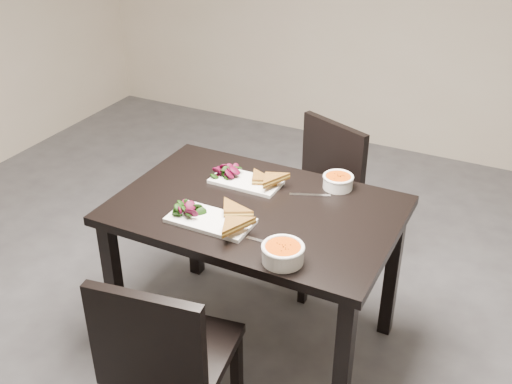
% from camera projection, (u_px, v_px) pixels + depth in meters
% --- Properties ---
extents(ground, '(5.00, 5.00, 0.00)m').
position_uv_depth(ground, '(235.00, 344.00, 2.95)').
color(ground, '#47474C').
rests_on(ground, ground).
extents(table, '(1.20, 0.80, 0.75)m').
position_uv_depth(table, '(256.00, 226.00, 2.66)').
color(table, black).
rests_on(table, ground).
extents(chair_near, '(0.48, 0.48, 0.85)m').
position_uv_depth(chair_near, '(165.00, 356.00, 2.21)').
color(chair_near, black).
rests_on(chair_near, ground).
extents(chair_far, '(0.55, 0.55, 0.85)m').
position_uv_depth(chair_far, '(317.00, 192.00, 3.25)').
color(chair_far, black).
rests_on(chair_far, ground).
extents(plate_near, '(0.35, 0.17, 0.02)m').
position_uv_depth(plate_near, '(210.00, 220.00, 2.50)').
color(plate_near, white).
rests_on(plate_near, table).
extents(sandwich_near, '(0.21, 0.20, 0.06)m').
position_uv_depth(sandwich_near, '(226.00, 215.00, 2.46)').
color(sandwich_near, '#98621F').
rests_on(sandwich_near, plate_near).
extents(salad_near, '(0.11, 0.10, 0.05)m').
position_uv_depth(salad_near, '(189.00, 208.00, 2.52)').
color(salad_near, black).
rests_on(salad_near, plate_near).
extents(soup_bowl_near, '(0.16, 0.16, 0.07)m').
position_uv_depth(soup_bowl_near, '(283.00, 252.00, 2.25)').
color(soup_bowl_near, white).
rests_on(soup_bowl_near, table).
extents(cutlery_near, '(0.18, 0.02, 0.00)m').
position_uv_depth(cutlery_near, '(268.00, 243.00, 2.37)').
color(cutlery_near, silver).
rests_on(cutlery_near, table).
extents(plate_far, '(0.32, 0.16, 0.02)m').
position_uv_depth(plate_far, '(246.00, 182.00, 2.78)').
color(plate_far, white).
rests_on(plate_far, table).
extents(sandwich_far, '(0.19, 0.17, 0.05)m').
position_uv_depth(sandwich_far, '(257.00, 180.00, 2.73)').
color(sandwich_far, '#98621F').
rests_on(sandwich_far, plate_far).
extents(salad_far, '(0.10, 0.09, 0.04)m').
position_uv_depth(salad_far, '(227.00, 171.00, 2.81)').
color(salad_far, black).
rests_on(salad_far, plate_far).
extents(soup_bowl_far, '(0.14, 0.14, 0.06)m').
position_uv_depth(soup_bowl_far, '(338.00, 181.00, 2.73)').
color(soup_bowl_far, white).
rests_on(soup_bowl_far, table).
extents(cutlery_far, '(0.17, 0.08, 0.00)m').
position_uv_depth(cutlery_far, '(310.00, 195.00, 2.69)').
color(cutlery_far, silver).
rests_on(cutlery_far, table).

